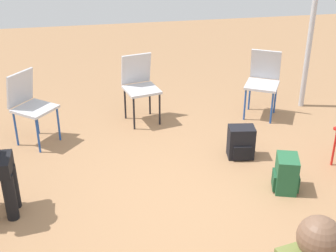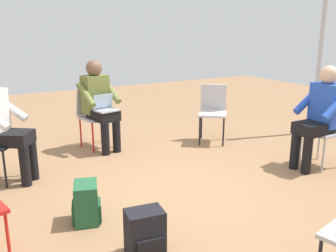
# 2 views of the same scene
# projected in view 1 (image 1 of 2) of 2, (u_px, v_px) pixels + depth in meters

# --- Properties ---
(ground_plane) EXTENTS (14.00, 14.00, 0.00)m
(ground_plane) POSITION_uv_depth(u_px,v_px,m) (188.00, 204.00, 4.40)
(ground_plane) COLOR #99704C
(chair_northeast) EXTENTS (0.58, 0.59, 0.85)m
(chair_northeast) POSITION_uv_depth(u_px,v_px,m) (29.00, 103.00, 5.31)
(chair_northeast) COLOR #B7B7BC
(chair_northeast) RESTS_ON ground
(chair_southeast) EXTENTS (0.57, 0.55, 0.85)m
(chair_southeast) POSITION_uv_depth(u_px,v_px,m) (263.00, 79.00, 6.00)
(chair_southeast) COLOR #B7B7BC
(chair_southeast) RESTS_ON ground
(chair_east) EXTENTS (0.51, 0.48, 0.85)m
(chair_east) POSITION_uv_depth(u_px,v_px,m) (140.00, 83.00, 5.85)
(chair_east) COLOR #B7B7BC
(chair_east) RESTS_ON ground
(backpack_near_laptop_user) EXTENTS (0.27, 0.31, 0.36)m
(backpack_near_laptop_user) POSITION_uv_depth(u_px,v_px,m) (241.00, 144.00, 5.14)
(backpack_near_laptop_user) COLOR black
(backpack_near_laptop_user) RESTS_ON ground
(backpack_by_empty_chair) EXTENTS (0.33, 0.30, 0.36)m
(backpack_by_empty_chair) POSITION_uv_depth(u_px,v_px,m) (286.00, 175.00, 4.56)
(backpack_by_empty_chair) COLOR #235B38
(backpack_by_empty_chair) RESTS_ON ground
(tent_pole_far) EXTENTS (0.07, 0.07, 2.47)m
(tent_pole_far) POSITION_uv_depth(u_px,v_px,m) (313.00, 16.00, 5.91)
(tent_pole_far) COLOR #B2B2B7
(tent_pole_far) RESTS_ON ground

